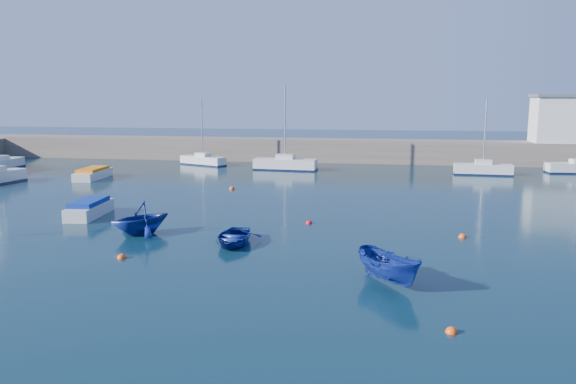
% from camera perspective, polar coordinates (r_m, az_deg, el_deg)
% --- Properties ---
extents(ground, '(220.00, 220.00, 0.00)m').
position_cam_1_polar(ground, '(23.67, -11.75, -9.50)').
color(ground, '#0C2735').
rests_on(ground, ground).
extents(back_wall, '(96.00, 4.50, 2.60)m').
position_cam_1_polar(back_wall, '(67.61, 2.36, 4.28)').
color(back_wall, '#736458').
rests_on(back_wall, ground).
extents(sailboat_4, '(2.17, 6.50, 8.39)m').
position_cam_1_polar(sailboat_4, '(67.00, -27.22, 2.54)').
color(sailboat_4, silver).
rests_on(sailboat_4, ground).
extents(sailboat_5, '(5.73, 3.69, 7.40)m').
position_cam_1_polar(sailboat_5, '(64.22, -8.64, 3.22)').
color(sailboat_5, silver).
rests_on(sailboat_5, ground).
extents(sailboat_6, '(6.75, 2.35, 8.79)m').
position_cam_1_polar(sailboat_6, '(59.28, -0.28, 2.89)').
color(sailboat_6, silver).
rests_on(sailboat_6, ground).
extents(sailboat_7, '(5.60, 1.80, 7.44)m').
position_cam_1_polar(sailboat_7, '(58.84, 19.19, 2.25)').
color(sailboat_7, silver).
rests_on(sailboat_7, ground).
extents(motorboat_1, '(1.94, 4.56, 1.09)m').
position_cam_1_polar(motorboat_1, '(38.62, -19.53, -1.58)').
color(motorboat_1, silver).
rests_on(motorboat_1, ground).
extents(motorboat_2, '(2.10, 5.16, 1.04)m').
position_cam_1_polar(motorboat_2, '(56.07, -19.20, 1.79)').
color(motorboat_2, silver).
rests_on(motorboat_2, ground).
extents(dinghy_center, '(2.73, 3.73, 0.75)m').
position_cam_1_polar(dinghy_center, '(29.75, -5.55, -4.59)').
color(dinghy_center, navy).
rests_on(dinghy_center, ground).
extents(dinghy_left, '(4.53, 4.63, 1.85)m').
position_cam_1_polar(dinghy_left, '(32.69, -14.76, -2.58)').
color(dinghy_left, navy).
rests_on(dinghy_left, ground).
extents(dinghy_right, '(3.33, 3.67, 1.40)m').
position_cam_1_polar(dinghy_right, '(23.78, 10.24, -7.58)').
color(dinghy_right, navy).
rests_on(dinghy_right, ground).
extents(buoy_0, '(0.44, 0.44, 0.44)m').
position_cam_1_polar(buoy_0, '(28.36, -16.53, -6.46)').
color(buoy_0, '#FF4D0D').
rests_on(buoy_0, ground).
extents(buoy_1, '(0.39, 0.39, 0.39)m').
position_cam_1_polar(buoy_1, '(34.50, 2.14, -3.19)').
color(buoy_1, red).
rests_on(buoy_1, ground).
extents(buoy_2, '(0.44, 0.44, 0.44)m').
position_cam_1_polar(buoy_2, '(32.54, 17.30, -4.43)').
color(buoy_2, '#FF4D0D').
rests_on(buoy_2, ground).
extents(buoy_3, '(0.48, 0.48, 0.48)m').
position_cam_1_polar(buoy_3, '(47.25, -5.71, 0.29)').
color(buoy_3, '#FF4D0D').
rests_on(buoy_3, ground).
extents(buoy_5, '(0.40, 0.40, 0.40)m').
position_cam_1_polar(buoy_5, '(19.84, 16.27, -13.55)').
color(buoy_5, '#FF4D0D').
rests_on(buoy_5, ground).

